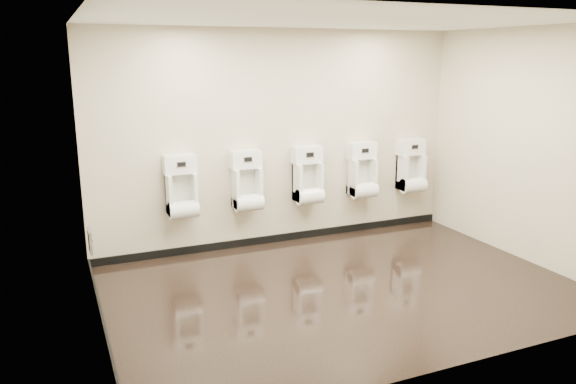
% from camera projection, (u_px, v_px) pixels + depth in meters
% --- Properties ---
extents(ground, '(5.00, 3.50, 0.00)m').
position_uv_depth(ground, '(343.00, 288.00, 6.10)').
color(ground, black).
rests_on(ground, ground).
extents(ceiling, '(5.00, 3.50, 0.00)m').
position_uv_depth(ceiling, '(350.00, 20.00, 5.43)').
color(ceiling, silver).
extents(back_wall, '(5.00, 0.02, 2.80)m').
position_uv_depth(back_wall, '(281.00, 139.00, 7.33)').
color(back_wall, '#C5B698').
rests_on(back_wall, ground).
extents(front_wall, '(5.00, 0.02, 2.80)m').
position_uv_depth(front_wall, '(460.00, 201.00, 4.20)').
color(front_wall, '#C5B698').
rests_on(front_wall, ground).
extents(left_wall, '(0.02, 3.50, 2.80)m').
position_uv_depth(left_wall, '(90.00, 183.00, 4.81)').
color(left_wall, '#C5B698').
rests_on(left_wall, ground).
extents(right_wall, '(0.02, 3.50, 2.80)m').
position_uv_depth(right_wall, '(529.00, 146.00, 6.72)').
color(right_wall, '#C5B698').
rests_on(right_wall, ground).
extents(tile_overlay_left, '(0.01, 3.50, 2.80)m').
position_uv_depth(tile_overlay_left, '(91.00, 183.00, 4.81)').
color(tile_overlay_left, white).
rests_on(tile_overlay_left, ground).
extents(skirting_back, '(5.00, 0.02, 0.10)m').
position_uv_depth(skirting_back, '(282.00, 238.00, 7.64)').
color(skirting_back, black).
rests_on(skirting_back, ground).
extents(skirting_left, '(0.02, 3.50, 0.10)m').
position_uv_depth(skirting_left, '(104.00, 326.00, 5.13)').
color(skirting_left, black).
rests_on(skirting_left, ground).
extents(access_panel, '(0.04, 0.25, 0.25)m').
position_uv_depth(access_panel, '(90.00, 241.00, 6.10)').
color(access_panel, '#9E9EA3').
rests_on(access_panel, left_wall).
extents(urinal_0, '(0.40, 0.30, 0.75)m').
position_uv_depth(urinal_0, '(182.00, 191.00, 6.81)').
color(urinal_0, silver).
rests_on(urinal_0, back_wall).
extents(urinal_1, '(0.40, 0.30, 0.75)m').
position_uv_depth(urinal_1, '(247.00, 185.00, 7.14)').
color(urinal_1, silver).
rests_on(urinal_1, back_wall).
extents(urinal_2, '(0.40, 0.30, 0.75)m').
position_uv_depth(urinal_2, '(308.00, 179.00, 7.47)').
color(urinal_2, silver).
rests_on(urinal_2, back_wall).
extents(urinal_3, '(0.40, 0.30, 0.75)m').
position_uv_depth(urinal_3, '(362.00, 174.00, 7.79)').
color(urinal_3, silver).
rests_on(urinal_3, back_wall).
extents(urinal_4, '(0.40, 0.30, 0.75)m').
position_uv_depth(urinal_4, '(411.00, 170.00, 8.10)').
color(urinal_4, silver).
rests_on(urinal_4, back_wall).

